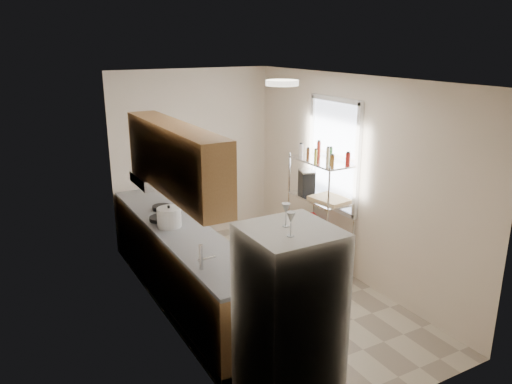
% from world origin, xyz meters
% --- Properties ---
extents(room, '(2.52, 4.42, 2.62)m').
position_xyz_m(room, '(0.00, 0.00, 1.30)').
color(room, beige).
rests_on(room, ground).
extents(counter_run, '(0.63, 3.51, 0.90)m').
position_xyz_m(counter_run, '(-0.92, 0.44, 0.45)').
color(counter_run, '#B2834B').
rests_on(counter_run, ground).
extents(upper_cabinets, '(0.33, 2.20, 0.72)m').
position_xyz_m(upper_cabinets, '(-1.05, 0.10, 1.81)').
color(upper_cabinets, '#B2834B').
rests_on(upper_cabinets, room).
extents(range_hood, '(0.50, 0.60, 0.12)m').
position_xyz_m(range_hood, '(-1.00, 0.90, 1.39)').
color(range_hood, '#B7BABC').
rests_on(range_hood, room).
extents(window, '(0.06, 1.00, 1.46)m').
position_xyz_m(window, '(1.23, 0.35, 1.55)').
color(window, white).
rests_on(window, room).
extents(bakers_rack, '(0.45, 0.90, 1.73)m').
position_xyz_m(bakers_rack, '(1.00, 0.30, 1.11)').
color(bakers_rack, silver).
rests_on(bakers_rack, ground).
extents(ceiling_dome, '(0.34, 0.34, 0.05)m').
position_xyz_m(ceiling_dome, '(0.00, -0.30, 2.57)').
color(ceiling_dome, white).
rests_on(ceiling_dome, room).
extents(refrigerator, '(0.68, 0.68, 1.65)m').
position_xyz_m(refrigerator, '(-0.87, -1.83, 0.82)').
color(refrigerator, silver).
rests_on(refrigerator, ground).
extents(wine_glass_a, '(0.07, 0.07, 0.18)m').
position_xyz_m(wine_glass_a, '(-0.95, -1.95, 1.74)').
color(wine_glass_a, silver).
rests_on(wine_glass_a, refrigerator).
extents(wine_glass_b, '(0.07, 0.07, 0.18)m').
position_xyz_m(wine_glass_b, '(-0.87, -1.77, 1.74)').
color(wine_glass_b, silver).
rests_on(wine_glass_b, refrigerator).
extents(rice_cooker, '(0.28, 0.28, 0.23)m').
position_xyz_m(rice_cooker, '(-1.00, 0.53, 1.01)').
color(rice_cooker, silver).
rests_on(rice_cooker, counter_run).
extents(frying_pan_large, '(0.35, 0.35, 0.05)m').
position_xyz_m(frying_pan_large, '(-1.02, 0.78, 0.92)').
color(frying_pan_large, black).
rests_on(frying_pan_large, counter_run).
extents(frying_pan_small, '(0.27, 0.27, 0.05)m').
position_xyz_m(frying_pan_small, '(-0.88, 1.17, 0.92)').
color(frying_pan_small, black).
rests_on(frying_pan_small, counter_run).
extents(cutting_board, '(0.45, 0.54, 0.03)m').
position_xyz_m(cutting_board, '(1.04, 0.14, 1.03)').
color(cutting_board, tan).
rests_on(cutting_board, bakers_rack).
extents(espresso_machine, '(0.25, 0.30, 0.30)m').
position_xyz_m(espresso_machine, '(0.98, 0.60, 1.16)').
color(espresso_machine, black).
rests_on(espresso_machine, bakers_rack).
extents(storage_bag, '(0.14, 0.16, 0.16)m').
position_xyz_m(storage_bag, '(1.01, 0.49, 0.64)').
color(storage_bag, '#B51B16').
rests_on(storage_bag, bakers_rack).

